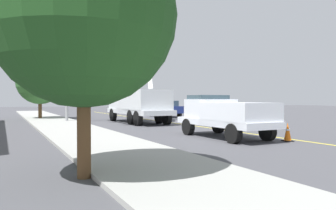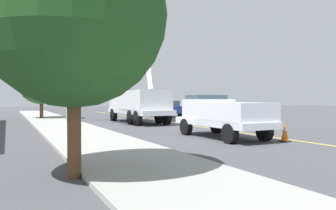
# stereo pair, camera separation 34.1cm
# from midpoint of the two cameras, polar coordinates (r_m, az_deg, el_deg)

# --- Properties ---
(ground) EXTENTS (120.00, 120.00, 0.00)m
(ground) POSITION_cam_midpoint_polar(r_m,az_deg,el_deg) (25.13, 0.85, -3.19)
(ground) COLOR #47474C
(sidewalk_far_side) EXTENTS (59.61, 14.83, 0.12)m
(sidewalk_far_side) POSITION_cam_midpoint_polar(r_m,az_deg,el_deg) (22.50, -18.04, -3.59)
(sidewalk_far_side) COLOR #9E9E99
(sidewalk_far_side) RESTS_ON ground
(lane_centre_stripe) EXTENTS (49.14, 9.57, 0.01)m
(lane_centre_stripe) POSITION_cam_midpoint_polar(r_m,az_deg,el_deg) (25.13, 0.85, -3.18)
(lane_centre_stripe) COLOR yellow
(lane_centre_stripe) RESTS_ON ground
(utility_bucket_truck) EXTENTS (8.52, 4.00, 7.37)m
(utility_bucket_truck) POSITION_cam_midpoint_polar(r_m,az_deg,el_deg) (25.90, -5.75, 0.51)
(utility_bucket_truck) COLOR silver
(utility_bucket_truck) RESTS_ON ground
(service_pickup_truck) EXTENTS (5.90, 3.12, 2.06)m
(service_pickup_truck) POSITION_cam_midpoint_polar(r_m,az_deg,el_deg) (15.83, 9.36, -1.64)
(service_pickup_truck) COLOR white
(service_pickup_truck) RESTS_ON ground
(passing_minivan) EXTENTS (5.07, 2.77, 1.69)m
(passing_minivan) POSITION_cam_midpoint_polar(r_m,az_deg,el_deg) (33.89, -0.96, -0.45)
(passing_minivan) COLOR navy
(passing_minivan) RESTS_ON ground
(traffic_cone_leading) EXTENTS (0.40, 0.40, 0.83)m
(traffic_cone_leading) POSITION_cam_midpoint_polar(r_m,az_deg,el_deg) (15.23, 19.56, -4.48)
(traffic_cone_leading) COLOR black
(traffic_cone_leading) RESTS_ON ground
(traffic_cone_mid_front) EXTENTS (0.40, 0.40, 0.78)m
(traffic_cone_mid_front) POSITION_cam_midpoint_polar(r_m,az_deg,el_deg) (30.41, -5.67, -1.73)
(traffic_cone_mid_front) COLOR black
(traffic_cone_mid_front) RESTS_ON ground
(traffic_signal_mast) EXTENTS (7.37, 1.58, 7.88)m
(traffic_signal_mast) POSITION_cam_midpoint_polar(r_m,az_deg,el_deg) (25.53, -16.81, 9.02)
(traffic_signal_mast) COLOR gray
(traffic_signal_mast) RESTS_ON ground
(street_tree_left) EXTENTS (4.39, 4.39, 6.04)m
(street_tree_left) POSITION_cam_midpoint_polar(r_m,az_deg,el_deg) (8.17, -15.76, 15.00)
(street_tree_left) COLOR brown
(street_tree_left) RESTS_ON ground
(street_tree_right) EXTENTS (4.19, 4.19, 5.58)m
(street_tree_right) POSITION_cam_midpoint_polar(r_m,az_deg,el_deg) (32.20, -21.75, 3.85)
(street_tree_right) COLOR brown
(street_tree_right) RESTS_ON ground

